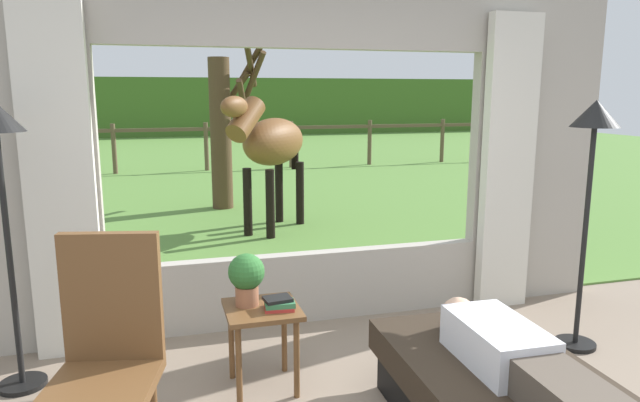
% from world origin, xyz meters
% --- Properties ---
extents(back_wall_with_window, '(5.20, 0.12, 2.55)m').
position_xyz_m(back_wall_with_window, '(0.00, 2.26, 1.25)').
color(back_wall_with_window, '#ADA599').
rests_on(back_wall_with_window, ground_plane).
extents(curtain_panel_left, '(0.44, 0.10, 2.40)m').
position_xyz_m(curtain_panel_left, '(-1.69, 2.12, 1.20)').
color(curtain_panel_left, silver).
rests_on(curtain_panel_left, ground_plane).
extents(curtain_panel_right, '(0.44, 0.10, 2.40)m').
position_xyz_m(curtain_panel_right, '(1.69, 2.12, 1.20)').
color(curtain_panel_right, silver).
rests_on(curtain_panel_right, ground_plane).
extents(outdoor_pasture_lawn, '(36.00, 21.68, 0.02)m').
position_xyz_m(outdoor_pasture_lawn, '(0.00, 13.16, 0.01)').
color(outdoor_pasture_lawn, '#568438').
rests_on(outdoor_pasture_lawn, ground_plane).
extents(distant_hill_ridge, '(36.00, 2.00, 2.40)m').
position_xyz_m(distant_hill_ridge, '(0.00, 23.00, 1.20)').
color(distant_hill_ridge, '#3F6424').
rests_on(distant_hill_ridge, ground_plane).
extents(reclining_person, '(0.36, 1.43, 0.22)m').
position_xyz_m(reclining_person, '(0.56, 0.26, 0.52)').
color(reclining_person, silver).
rests_on(reclining_person, recliner_sofa).
extents(rocking_chair, '(0.60, 0.76, 1.12)m').
position_xyz_m(rocking_chair, '(-1.33, 0.84, 0.55)').
color(rocking_chair, brown).
rests_on(rocking_chair, ground_plane).
extents(side_table, '(0.44, 0.44, 0.52)m').
position_xyz_m(side_table, '(-0.50, 1.30, 0.43)').
color(side_table, brown).
rests_on(side_table, ground_plane).
extents(potted_plant, '(0.22, 0.22, 0.32)m').
position_xyz_m(potted_plant, '(-0.58, 1.36, 0.70)').
color(potted_plant, '#9E6042').
rests_on(potted_plant, side_table).
extents(book_stack, '(0.19, 0.16, 0.07)m').
position_xyz_m(book_stack, '(-0.41, 1.24, 0.55)').
color(book_stack, '#B22D28').
rests_on(book_stack, side_table).
extents(floor_lamp_right, '(0.32, 0.32, 1.74)m').
position_xyz_m(floor_lamp_right, '(1.75, 1.26, 1.40)').
color(floor_lamp_right, black).
rests_on(floor_lamp_right, ground_plane).
extents(horse, '(1.43, 1.61, 1.73)m').
position_xyz_m(horse, '(0.32, 5.18, 1.16)').
color(horse, brown).
rests_on(horse, outdoor_pasture_lawn).
extents(pasture_tree, '(0.85, 1.43, 2.60)m').
position_xyz_m(pasture_tree, '(-0.06, 6.88, 1.30)').
color(pasture_tree, '#4C3823').
rests_on(pasture_tree, outdoor_pasture_lawn).
extents(pasture_fence_line, '(16.10, 0.10, 1.10)m').
position_xyz_m(pasture_fence_line, '(0.00, 11.33, 0.74)').
color(pasture_fence_line, brown).
rests_on(pasture_fence_line, outdoor_pasture_lawn).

